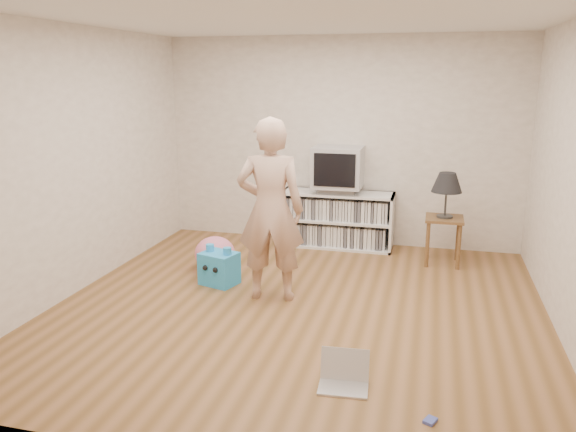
# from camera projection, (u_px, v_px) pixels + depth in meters

# --- Properties ---
(ground) EXTENTS (4.50, 4.50, 0.00)m
(ground) POSITION_uv_depth(u_px,v_px,m) (298.00, 307.00, 5.28)
(ground) COLOR brown
(ground) RESTS_ON ground
(walls) EXTENTS (4.52, 4.52, 2.60)m
(walls) POSITION_uv_depth(u_px,v_px,m) (299.00, 171.00, 4.96)
(walls) COLOR beige
(walls) RESTS_ON ground
(ceiling) EXTENTS (4.50, 4.50, 0.01)m
(ceiling) POSITION_uv_depth(u_px,v_px,m) (300.00, 15.00, 4.64)
(ceiling) COLOR white
(ceiling) RESTS_ON walls
(media_unit) EXTENTS (1.40, 0.45, 0.70)m
(media_unit) POSITION_uv_depth(u_px,v_px,m) (337.00, 219.00, 7.10)
(media_unit) COLOR white
(media_unit) RESTS_ON ground
(dvd_deck) EXTENTS (0.45, 0.35, 0.07)m
(dvd_deck) POSITION_uv_depth(u_px,v_px,m) (338.00, 189.00, 6.99)
(dvd_deck) COLOR gray
(dvd_deck) RESTS_ON media_unit
(crt_tv) EXTENTS (0.60, 0.53, 0.50)m
(crt_tv) POSITION_uv_depth(u_px,v_px,m) (338.00, 167.00, 6.92)
(crt_tv) COLOR #A6A6AC
(crt_tv) RESTS_ON dvd_deck
(side_table) EXTENTS (0.42, 0.42, 0.55)m
(side_table) POSITION_uv_depth(u_px,v_px,m) (444.00, 229.00, 6.40)
(side_table) COLOR brown
(side_table) RESTS_ON ground
(table_lamp) EXTENTS (0.34, 0.34, 0.52)m
(table_lamp) POSITION_uv_depth(u_px,v_px,m) (447.00, 184.00, 6.28)
(table_lamp) COLOR #333333
(table_lamp) RESTS_ON side_table
(person) EXTENTS (0.70, 0.52, 1.76)m
(person) POSITION_uv_depth(u_px,v_px,m) (271.00, 210.00, 5.30)
(person) COLOR #D0A68E
(person) RESTS_ON ground
(laptop) EXTENTS (0.36, 0.30, 0.24)m
(laptop) POSITION_uv_depth(u_px,v_px,m) (344.00, 376.00, 3.95)
(laptop) COLOR silver
(laptop) RESTS_ON ground
(playing_cards) EXTENTS (0.10, 0.11, 0.02)m
(playing_cards) POSITION_uv_depth(u_px,v_px,m) (430.00, 421.00, 3.53)
(playing_cards) COLOR #4656BC
(playing_cards) RESTS_ON ground
(plush_blue) EXTENTS (0.42, 0.37, 0.41)m
(plush_blue) POSITION_uv_depth(u_px,v_px,m) (219.00, 268.00, 5.83)
(plush_blue) COLOR #28A2FF
(plush_blue) RESTS_ON ground
(plush_pink) EXTENTS (0.59, 0.59, 0.38)m
(plush_pink) POSITION_uv_depth(u_px,v_px,m) (215.00, 254.00, 6.24)
(plush_pink) COLOR pink
(plush_pink) RESTS_ON ground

